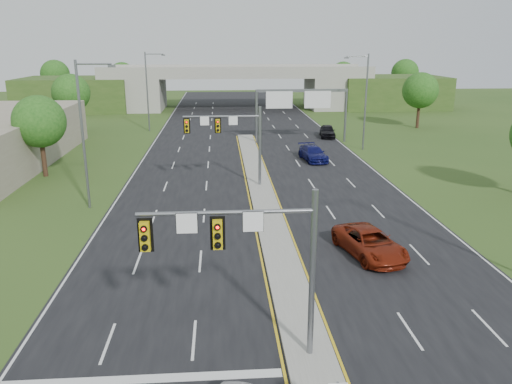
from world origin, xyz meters
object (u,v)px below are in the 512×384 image
at_px(car_far_b, 313,153).
at_px(car_far_c, 327,131).
at_px(overpass, 237,90).
at_px(signal_mast_far, 233,134).
at_px(sign_gantry, 301,101).
at_px(signal_mast_near, 253,250).
at_px(car_far_a, 370,243).

relative_size(car_far_b, car_far_c, 1.12).
distance_m(overpass, car_far_c, 33.57).
height_order(overpass, car_far_b, overpass).
xyz_separation_m(signal_mast_far, sign_gantry, (8.95, 19.99, 0.51)).
bearing_deg(car_far_c, sign_gantry, -133.33).
relative_size(signal_mast_near, overpass, 0.09).
bearing_deg(car_far_b, car_far_a, -100.18).
bearing_deg(signal_mast_near, car_far_b, 75.82).
bearing_deg(car_far_b, sign_gantry, 81.68).
bearing_deg(overpass, car_far_a, -85.71).
relative_size(car_far_a, car_far_c, 1.19).
bearing_deg(signal_mast_far, signal_mast_near, -90.00).
bearing_deg(car_far_c, car_far_b, -100.32).
relative_size(signal_mast_near, sign_gantry, 0.60).
bearing_deg(signal_mast_near, sign_gantry, 78.75).
relative_size(signal_mast_far, overpass, 0.09).
distance_m(car_far_a, car_far_c, 39.23).
xyz_separation_m(car_far_b, car_far_c, (4.49, 13.75, 0.04)).
xyz_separation_m(sign_gantry, overpass, (-6.68, 35.08, -1.69)).
bearing_deg(signal_mast_far, car_far_a, -63.81).
height_order(signal_mast_far, overpass, overpass).
bearing_deg(overpass, car_far_c, -70.80).
height_order(car_far_b, car_far_c, car_far_c).
bearing_deg(car_far_b, signal_mast_near, -111.54).
bearing_deg(car_far_a, signal_mast_near, -141.14).
xyz_separation_m(signal_mast_near, car_far_a, (7.54, 9.66, -3.92)).
bearing_deg(signal_mast_far, car_far_c, 60.54).
relative_size(sign_gantry, car_far_a, 2.04).
bearing_deg(car_far_c, signal_mast_far, -111.71).
xyz_separation_m(overpass, car_far_c, (11.00, -31.59, -2.72)).
height_order(signal_mast_far, car_far_a, signal_mast_far).
relative_size(signal_mast_near, signal_mast_far, 1.00).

